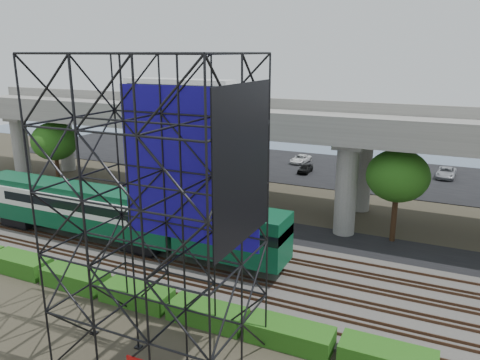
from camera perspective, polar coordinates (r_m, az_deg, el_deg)
The scene contains 13 objects.
ground at distance 34.28m, azimuth -9.39°, elevation -10.91°, with size 140.00×140.00×0.00m, color #474233.
ballast_bed at distance 35.73m, azimuth -7.57°, elevation -9.52°, with size 90.00×12.00×0.20m, color slate.
service_road at distance 42.56m, azimuth -1.41°, elevation -5.29°, with size 90.00×5.00×0.08m, color black.
parking_lot at distance 63.55m, azimuth 8.06°, elevation 1.55°, with size 90.00×18.00×0.08m, color black.
harbor_water at distance 84.41m, azimuth 12.51°, elevation 4.75°, with size 140.00×40.00×0.03m, color #495C78.
rail_tracks at distance 35.65m, azimuth -7.59°, elevation -9.26°, with size 90.00×9.52×0.16m.
commuter_train at distance 38.98m, azimuth -16.97°, elevation -3.52°, with size 29.30×3.06×4.30m.
overpass at distance 45.58m, azimuth 0.93°, elevation 6.74°, with size 80.00×12.00×12.40m.
scaffold_tower at distance 22.48m, azimuth -10.23°, elevation -4.60°, with size 9.36×6.36×15.00m.
hedge_strip at distance 30.43m, azimuth -12.49°, elevation -13.48°, with size 34.60×1.80×1.20m.
trees at distance 47.96m, azimuth -3.44°, elevation 3.94°, with size 40.94×16.94×7.69m.
suv at distance 43.43m, azimuth -4.47°, elevation -3.95°, with size 2.12×4.60×1.28m, color black.
parked_cars at distance 62.67m, azimuth 9.62°, elevation 1.88°, with size 36.48×9.38×1.26m.
Camera 1 is at (17.80, -25.12, 15.06)m, focal length 35.00 mm.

